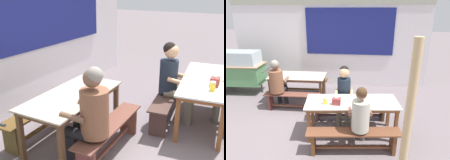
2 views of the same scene
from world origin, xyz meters
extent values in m
plane|color=slate|center=(0.00, 0.00, 0.00)|extent=(40.00, 40.00, 0.00)
cube|color=white|center=(0.00, 2.58, 1.27)|extent=(6.24, 0.12, 2.54)
cube|color=navy|center=(0.68, 2.49, 1.76)|extent=(2.72, 0.03, 1.41)
cube|color=#BBAC9A|center=(-0.62, 1.18, 0.72)|extent=(1.52, 0.78, 0.02)
cube|color=brown|center=(-0.62, 1.18, 0.68)|extent=(1.44, 0.72, 0.06)
cube|color=brown|center=(0.04, 1.50, 0.33)|extent=(0.06, 0.06, 0.65)
cube|color=brown|center=(0.06, 0.89, 0.33)|extent=(0.06, 0.06, 0.65)
cube|color=brown|center=(-1.30, 1.47, 0.33)|extent=(0.06, 0.06, 0.65)
cube|color=brown|center=(-1.29, 0.85, 0.33)|extent=(0.06, 0.06, 0.65)
cube|color=silver|center=(0.92, -0.25, 0.72)|extent=(1.86, 0.90, 0.02)
cube|color=brown|center=(0.92, -0.25, 0.68)|extent=(1.77, 0.83, 0.06)
cube|color=brown|center=(1.70, 0.13, 0.32)|extent=(0.07, 0.07, 0.65)
cube|color=brown|center=(1.76, -0.44, 0.32)|extent=(0.07, 0.07, 0.65)
cube|color=brown|center=(0.08, -0.07, 0.32)|extent=(0.07, 0.07, 0.65)
cube|color=brown|center=(0.15, -0.63, 0.32)|extent=(0.07, 0.07, 0.65)
cube|color=brown|center=(-0.64, 1.74, 0.42)|extent=(1.47, 0.33, 0.03)
cube|color=brown|center=(-0.02, 1.76, 0.20)|extent=(0.07, 0.24, 0.40)
cube|color=brown|center=(-1.25, 1.72, 0.20)|extent=(0.07, 0.24, 0.40)
cube|color=brown|center=(-0.64, 1.74, 0.10)|extent=(1.19, 0.08, 0.04)
cube|color=brown|center=(-0.61, 0.61, 0.42)|extent=(1.41, 0.32, 0.02)
cube|color=brown|center=(-0.03, 0.63, 0.20)|extent=(0.07, 0.24, 0.41)
cube|color=brown|center=(-0.61, 0.61, 0.10)|extent=(1.12, 0.07, 0.04)
cube|color=#49322B|center=(0.85, 0.31, 0.42)|extent=(1.77, 0.50, 0.02)
cube|color=#483726|center=(1.60, 0.40, 0.20)|extent=(0.09, 0.25, 0.40)
cube|color=#48302C|center=(0.10, 0.22, 0.20)|extent=(0.09, 0.25, 0.40)
cube|color=#49322B|center=(0.85, 0.31, 0.10)|extent=(1.46, 0.22, 0.04)
cylinder|color=#696454|center=(0.65, -0.09, 0.21)|extent=(0.11, 0.11, 0.43)
cylinder|color=#696454|center=(0.83, -0.08, 0.21)|extent=(0.11, 0.11, 0.43)
cylinder|color=#696454|center=(0.64, 0.10, 0.48)|extent=(0.15, 0.42, 0.13)
cylinder|color=#696454|center=(0.82, 0.11, 0.48)|extent=(0.15, 0.42, 0.13)
cylinder|color=#1C2532|center=(0.72, 0.29, 0.74)|extent=(0.29, 0.29, 0.54)
sphere|color=tan|center=(0.72, 0.27, 1.15)|extent=(0.22, 0.22, 0.22)
sphere|color=black|center=(0.72, 0.30, 1.19)|extent=(0.20, 0.20, 0.20)
cylinder|color=tan|center=(0.57, 0.10, 0.72)|extent=(0.09, 0.31, 0.11)
cylinder|color=tan|center=(0.89, 0.12, 0.72)|extent=(0.09, 0.31, 0.11)
cylinder|color=black|center=(-0.90, 0.92, 0.21)|extent=(0.11, 0.11, 0.43)
cylinder|color=black|center=(-1.08, 0.91, 0.21)|extent=(0.11, 0.11, 0.43)
cylinder|color=black|center=(-0.89, 0.76, 0.48)|extent=(0.15, 0.35, 0.13)
cylinder|color=black|center=(-1.07, 0.75, 0.48)|extent=(0.15, 0.35, 0.13)
cylinder|color=brown|center=(-0.97, 0.60, 0.75)|extent=(0.33, 0.33, 0.56)
sphere|color=brown|center=(-0.98, 0.62, 1.16)|extent=(0.21, 0.21, 0.21)
sphere|color=gray|center=(-0.97, 0.59, 1.20)|extent=(0.19, 0.19, 0.19)
cylinder|color=brown|center=(-0.80, 0.79, 0.73)|extent=(0.08, 0.31, 0.10)
cylinder|color=brown|center=(-1.17, 0.77, 0.73)|extent=(0.08, 0.31, 0.08)
cylinder|color=#646158|center=(1.15, -0.44, 0.21)|extent=(0.11, 0.11, 0.43)
cylinder|color=#646158|center=(0.97, -0.46, 0.21)|extent=(0.11, 0.11, 0.43)
cube|color=#923736|center=(0.64, -0.42, 0.80)|extent=(0.16, 0.12, 0.13)
cube|color=white|center=(0.64, -0.42, 0.87)|extent=(0.06, 0.04, 0.02)
cylinder|color=yellow|center=(0.42, -0.43, 0.79)|extent=(0.08, 0.08, 0.12)
cylinder|color=white|center=(0.42, -0.43, 0.86)|extent=(0.07, 0.07, 0.02)
camera|label=1|loc=(-3.24, -0.89, 2.10)|focal=42.79mm
camera|label=2|loc=(1.06, -3.74, 2.43)|focal=31.73mm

